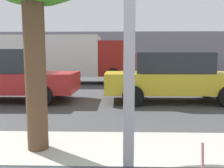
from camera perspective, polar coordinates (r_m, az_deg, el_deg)
The scene contains 5 objects.
ground_plane at distance 9.08m, azimuth 1.76°, elevation -2.51°, with size 60.00×60.00×0.00m, color #424244.
building_facade_far at distance 23.21m, azimuth 1.59°, elevation 8.10°, with size 28.00×1.20×4.02m, color gray.
parked_car_red at distance 8.36m, azimuth -25.21°, elevation 2.01°, with size 4.59×1.95×1.71m.
parked_car_yellow at distance 7.70m, azimuth 15.22°, elevation 1.77°, with size 4.54×1.90×1.61m.
box_truck at distance 13.18m, azimuth -11.03°, elevation 6.75°, with size 6.92×2.44×2.65m.
Camera 1 is at (-0.05, -0.97, 1.46)m, focal length 35.96 mm.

